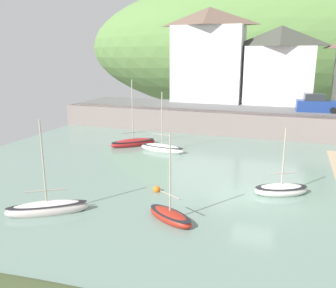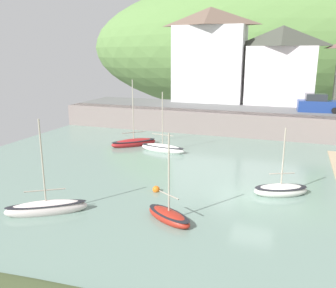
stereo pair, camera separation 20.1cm
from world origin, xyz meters
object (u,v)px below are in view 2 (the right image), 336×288
at_px(sailboat_nearest_shore, 169,216).
at_px(sailboat_blue_trim, 134,143).
at_px(waterfront_building_centre, 281,65).
at_px(waterfront_building_left, 210,55).
at_px(dinghy_open_wooden, 163,148).
at_px(motorboat_with_cabin, 281,190).
at_px(parked_car_near_slipway, 317,104).
at_px(mooring_buoy, 156,189).
at_px(sailboat_white_hull, 47,208).

xyz_separation_m(sailboat_nearest_shore, sailboat_blue_trim, (-8.36, 13.68, 0.04)).
bearing_deg(sailboat_nearest_shore, waterfront_building_centre, 112.46).
xyz_separation_m(waterfront_building_left, sailboat_nearest_shore, (4.95, -29.63, -8.09)).
bearing_deg(dinghy_open_wooden, motorboat_with_cabin, -25.97).
distance_m(motorboat_with_cabin, sailboat_blue_trim, 15.90).
xyz_separation_m(parked_car_near_slipway, mooring_buoy, (-10.18, -21.61, -3.06)).
xyz_separation_m(sailboat_white_hull, mooring_buoy, (4.51, 4.99, -0.18)).
bearing_deg(sailboat_blue_trim, waterfront_building_left, 34.05).
height_order(motorboat_with_cabin, dinghy_open_wooden, dinghy_open_wooden).
height_order(sailboat_blue_trim, sailboat_white_hull, sailboat_blue_trim).
distance_m(motorboat_with_cabin, mooring_buoy, 7.79).
distance_m(dinghy_open_wooden, sailboat_blue_trim, 3.48).
height_order(sailboat_nearest_shore, sailboat_white_hull, sailboat_white_hull).
distance_m(sailboat_nearest_shore, parked_car_near_slipway, 26.56).
height_order(motorboat_with_cabin, parked_car_near_slipway, parked_car_near_slipway).
distance_m(waterfront_building_centre, parked_car_near_slipway, 7.34).
xyz_separation_m(sailboat_blue_trim, sailboat_white_hull, (1.76, -15.15, 0.03)).
height_order(dinghy_open_wooden, sailboat_nearest_shore, dinghy_open_wooden).
distance_m(waterfront_building_left, mooring_buoy, 27.51).
relative_size(sailboat_nearest_shore, sailboat_white_hull, 0.89).
distance_m(waterfront_building_centre, sailboat_nearest_shore, 30.67).
xyz_separation_m(waterfront_building_centre, mooring_buoy, (-5.93, -26.11, -7.01)).
bearing_deg(parked_car_near_slipway, mooring_buoy, -120.21).
bearing_deg(sailboat_nearest_shore, motorboat_with_cabin, 76.45).
distance_m(waterfront_building_left, motorboat_with_cabin, 27.29).
xyz_separation_m(dinghy_open_wooden, mooring_buoy, (2.95, -9.11, -0.15)).
xyz_separation_m(waterfront_building_left, dinghy_open_wooden, (-0.09, -17.00, -8.05)).
bearing_deg(waterfront_building_centre, mooring_buoy, -102.80).
relative_size(waterfront_building_centre, sailboat_nearest_shore, 1.91).
bearing_deg(dinghy_open_wooden, mooring_buoy, -64.42).
height_order(dinghy_open_wooden, sailboat_white_hull, dinghy_open_wooden).
xyz_separation_m(waterfront_building_centre, dinghy_open_wooden, (-8.88, -17.00, -6.86)).
distance_m(waterfront_building_left, sailboat_blue_trim, 18.19).
xyz_separation_m(sailboat_nearest_shore, mooring_buoy, (-2.10, 3.53, -0.11)).
relative_size(waterfront_building_left, parked_car_near_slipway, 2.76).
relative_size(dinghy_open_wooden, parked_car_near_slipway, 1.30).
bearing_deg(motorboat_with_cabin, parked_car_near_slipway, 56.85).
relative_size(sailboat_white_hull, parked_car_near_slipway, 1.30).
distance_m(waterfront_building_centre, mooring_buoy, 27.67).
bearing_deg(sailboat_white_hull, motorboat_with_cabin, -2.31).
height_order(waterfront_building_centre, sailboat_blue_trim, waterfront_building_centre).
distance_m(parked_car_near_slipway, mooring_buoy, 24.08).
bearing_deg(sailboat_blue_trim, sailboat_nearest_shore, -102.46).
bearing_deg(waterfront_building_centre, waterfront_building_left, 180.00).
bearing_deg(dinghy_open_wooden, sailboat_blue_trim, 170.03).
xyz_separation_m(waterfront_building_centre, sailboat_white_hull, (-10.44, -31.10, -6.84)).
relative_size(motorboat_with_cabin, dinghy_open_wooden, 0.80).
height_order(sailboat_nearest_shore, sailboat_blue_trim, sailboat_blue_trim).
bearing_deg(sailboat_blue_trim, dinghy_open_wooden, -61.49).
height_order(sailboat_white_hull, parked_car_near_slipway, sailboat_white_hull).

